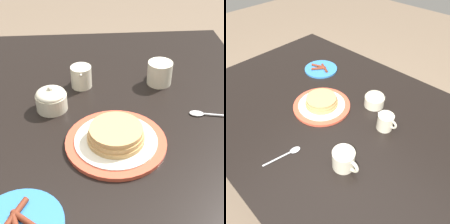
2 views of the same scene
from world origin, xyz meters
The scene contains 8 objects.
ground_plane centered at (0.00, 0.00, 0.00)m, with size 8.00×8.00×0.00m, color #7A6651.
dining_table centered at (0.00, 0.00, 0.65)m, with size 1.43×1.05×0.76m.
pancake_plate centered at (-0.03, -0.02, 0.78)m, with size 0.28×0.28×0.06m.
side_plate_bacon centered at (-0.28, 0.21, 0.76)m, with size 0.20×0.20×0.02m.
coffee_mug centered at (0.28, -0.19, 0.80)m, with size 0.11×0.09×0.08m.
creamer_pitcher centered at (0.28, 0.08, 0.80)m, with size 0.11×0.07×0.08m.
sugar_bowl centered at (0.15, 0.17, 0.79)m, with size 0.10×0.10×0.08m.
spoon centered at (0.08, -0.30, 0.76)m, with size 0.05×0.16×0.01m.
Camera 2 is at (0.59, -0.55, 1.48)m, focal length 35.00 mm.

